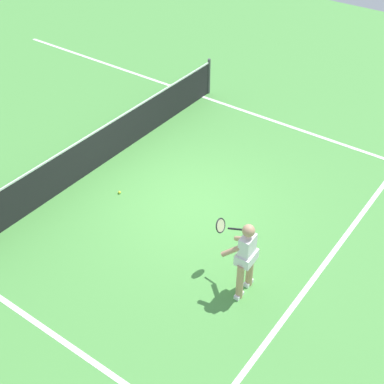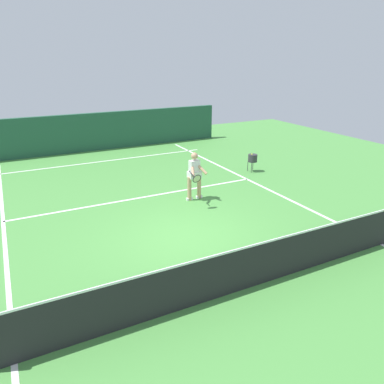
% 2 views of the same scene
% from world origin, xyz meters
% --- Properties ---
extents(ground_plane, '(27.67, 27.67, 0.00)m').
position_xyz_m(ground_plane, '(0.00, 0.00, 0.00)').
color(ground_plane, '#4C9342').
extents(court_back_wall, '(13.28, 0.24, 1.80)m').
position_xyz_m(court_back_wall, '(0.00, -10.34, 0.90)').
color(court_back_wall, '#23513D').
rests_on(court_back_wall, ground).
extents(baseline_marking, '(9.28, 0.10, 0.01)m').
position_xyz_m(baseline_marking, '(0.00, -8.14, 0.00)').
color(baseline_marking, white).
rests_on(baseline_marking, ground).
extents(service_line_marking, '(8.28, 0.10, 0.01)m').
position_xyz_m(service_line_marking, '(0.00, -3.21, 0.00)').
color(service_line_marking, white).
rests_on(service_line_marking, ground).
extents(sideline_left_marking, '(0.10, 19.29, 0.01)m').
position_xyz_m(sideline_left_marking, '(-4.14, 0.00, 0.00)').
color(sideline_left_marking, white).
rests_on(sideline_left_marking, ground).
extents(sideline_right_marking, '(0.10, 19.29, 0.01)m').
position_xyz_m(sideline_right_marking, '(4.14, 0.00, 0.00)').
color(sideline_right_marking, white).
rests_on(sideline_right_marking, ground).
extents(court_net, '(8.96, 0.08, 1.04)m').
position_xyz_m(court_net, '(0.00, 2.50, 0.49)').
color(court_net, '#4C4C51').
rests_on(court_net, ground).
extents(tennis_player, '(0.76, 0.95, 1.55)m').
position_xyz_m(tennis_player, '(-1.43, -2.28, 0.85)').
color(tennis_player, tan).
rests_on(tennis_player, ground).
extents(tennis_ball_near, '(0.07, 0.07, 0.07)m').
position_xyz_m(tennis_ball_near, '(-0.62, 1.41, 0.03)').
color(tennis_ball_near, '#D1E533').
rests_on(tennis_ball_near, ground).
extents(ball_hopper, '(0.36, 0.36, 0.74)m').
position_xyz_m(ball_hopper, '(-4.89, -3.94, 0.55)').
color(ball_hopper, '#333338').
rests_on(ball_hopper, ground).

